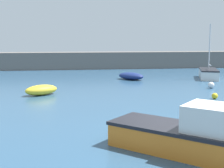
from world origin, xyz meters
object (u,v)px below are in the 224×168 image
at_px(sailboat_tall_mast, 208,74).
at_px(mooring_buoy_yellow, 215,96).
at_px(mooring_buoy_white, 211,85).
at_px(dinghy_near_pier, 41,90).
at_px(open_tender_yellow, 131,76).
at_px(motorboat_with_cabin, 206,138).

xyz_separation_m(sailboat_tall_mast, mooring_buoy_yellow, (-4.50, -10.36, -0.31)).
distance_m(mooring_buoy_yellow, mooring_buoy_white, 4.76).
distance_m(sailboat_tall_mast, dinghy_near_pier, 17.40).
height_order(open_tender_yellow, mooring_buoy_yellow, open_tender_yellow).
xyz_separation_m(motorboat_with_cabin, dinghy_near_pier, (-6.21, 12.79, -0.28)).
relative_size(mooring_buoy_yellow, mooring_buoy_white, 0.78).
relative_size(open_tender_yellow, mooring_buoy_yellow, 7.83).
distance_m(sailboat_tall_mast, mooring_buoy_yellow, 11.29).
bearing_deg(dinghy_near_pier, motorboat_with_cabin, -96.38).
relative_size(open_tender_yellow, mooring_buoy_white, 6.12).
distance_m(open_tender_yellow, dinghy_near_pier, 10.97).
bearing_deg(mooring_buoy_yellow, mooring_buoy_white, 66.74).
height_order(motorboat_with_cabin, mooring_buoy_white, motorboat_with_cabin).
bearing_deg(motorboat_with_cabin, mooring_buoy_yellow, -74.78).
xyz_separation_m(open_tender_yellow, dinghy_near_pier, (-8.01, -7.49, 0.01)).
bearing_deg(sailboat_tall_mast, mooring_buoy_white, 177.29).
height_order(motorboat_with_cabin, dinghy_near_pier, motorboat_with_cabin).
bearing_deg(mooring_buoy_yellow, sailboat_tall_mast, 66.54).
bearing_deg(open_tender_yellow, mooring_buoy_white, -0.54).
bearing_deg(mooring_buoy_white, sailboat_tall_mast, 66.39).
xyz_separation_m(open_tender_yellow, mooring_buoy_yellow, (3.35, -10.68, -0.15)).
relative_size(motorboat_with_cabin, open_tender_yellow, 1.94).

